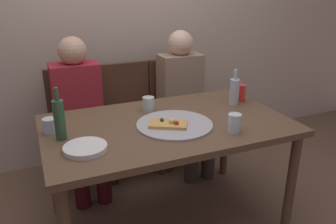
{
  "coord_description": "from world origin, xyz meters",
  "views": [
    {
      "loc": [
        -0.74,
        -1.75,
        1.53
      ],
      "look_at": [
        0.02,
        0.04,
        0.78
      ],
      "focal_mm": 35.99,
      "sensor_mm": 36.0,
      "label": 1
    }
  ],
  "objects": [
    {
      "name": "chair_right",
      "position": [
        0.45,
        0.85,
        0.51
      ],
      "size": [
        0.44,
        0.44,
        0.9
      ],
      "rotation": [
        0.0,
        0.0,
        3.14
      ],
      "color": "#472D1E",
      "rests_on": "ground_plane"
    },
    {
      "name": "soda_can",
      "position": [
        0.64,
        0.16,
        0.79
      ],
      "size": [
        0.07,
        0.07,
        0.12
      ],
      "primitive_type": "cylinder",
      "color": "red",
      "rests_on": "dining_table"
    },
    {
      "name": "pizza_slice_last",
      "position": [
        -0.02,
        -0.08,
        0.75
      ],
      "size": [
        0.26,
        0.22,
        0.05
      ],
      "color": "tan",
      "rests_on": "pizza_tray"
    },
    {
      "name": "back_wall",
      "position": [
        0.0,
        1.18,
        1.3
      ],
      "size": [
        6.0,
        0.1,
        2.6
      ],
      "primitive_type": "cube",
      "color": "#BCA893",
      "rests_on": "ground_plane"
    },
    {
      "name": "wine_glass",
      "position": [
        -0.04,
        0.24,
        0.78
      ],
      "size": [
        0.08,
        0.08,
        0.09
      ],
      "primitive_type": "cylinder",
      "color": "#B7C6BC",
      "rests_on": "dining_table"
    },
    {
      "name": "plate_stack",
      "position": [
        -0.53,
        -0.18,
        0.74
      ],
      "size": [
        0.22,
        0.22,
        0.03
      ],
      "primitive_type": "cylinder",
      "color": "white",
      "rests_on": "dining_table"
    },
    {
      "name": "beer_bottle",
      "position": [
        0.55,
        0.12,
        0.83
      ],
      "size": [
        0.07,
        0.07,
        0.25
      ],
      "color": "#B2BCC1",
      "rests_on": "dining_table"
    },
    {
      "name": "tumbler_far",
      "position": [
        0.3,
        -0.28,
        0.79
      ],
      "size": [
        0.07,
        0.07,
        0.11
      ],
      "primitive_type": "cylinder",
      "color": "silver",
      "rests_on": "dining_table"
    },
    {
      "name": "guest_in_beanie",
      "position": [
        0.45,
        0.69,
        0.64
      ],
      "size": [
        0.36,
        0.56,
        1.17
      ],
      "rotation": [
        0.0,
        0.0,
        3.14
      ],
      "color": "#937A60",
      "rests_on": "ground_plane"
    },
    {
      "name": "dining_table",
      "position": [
        0.0,
        0.0,
        0.65
      ],
      "size": [
        1.48,
        0.89,
        0.73
      ],
      "color": "brown",
      "rests_on": "ground_plane"
    },
    {
      "name": "wine_bottle",
      "position": [
        -0.62,
        0.01,
        0.85
      ],
      "size": [
        0.06,
        0.06,
        0.29
      ],
      "color": "#2D5133",
      "rests_on": "dining_table"
    },
    {
      "name": "tumbler_near",
      "position": [
        -0.67,
        0.12,
        0.77
      ],
      "size": [
        0.08,
        0.08,
        0.08
      ],
      "primitive_type": "cylinder",
      "color": "silver",
      "rests_on": "dining_table"
    },
    {
      "name": "chair_middle",
      "position": [
        -0.0,
        0.85,
        0.51
      ],
      "size": [
        0.44,
        0.44,
        0.9
      ],
      "rotation": [
        0.0,
        0.0,
        3.14
      ],
      "color": "#472D1E",
      "rests_on": "ground_plane"
    },
    {
      "name": "pizza_tray",
      "position": [
        0.02,
        -0.06,
        0.74
      ],
      "size": [
        0.46,
        0.46,
        0.01
      ],
      "primitive_type": "cylinder",
      "color": "#ADADB2",
      "rests_on": "dining_table"
    },
    {
      "name": "ground_plane",
      "position": [
        0.0,
        0.0,
        0.0
      ],
      "size": [
        8.0,
        8.0,
        0.0
      ],
      "primitive_type": "plane",
      "color": "brown"
    },
    {
      "name": "chair_left",
      "position": [
        -0.42,
        0.85,
        0.51
      ],
      "size": [
        0.44,
        0.44,
        0.9
      ],
      "rotation": [
        0.0,
        0.0,
        3.14
      ],
      "color": "#472D1E",
      "rests_on": "ground_plane"
    },
    {
      "name": "guest_in_sweater",
      "position": [
        -0.42,
        0.69,
        0.64
      ],
      "size": [
        0.36,
        0.56,
        1.17
      ],
      "rotation": [
        0.0,
        0.0,
        3.14
      ],
      "color": "maroon",
      "rests_on": "ground_plane"
    }
  ]
}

